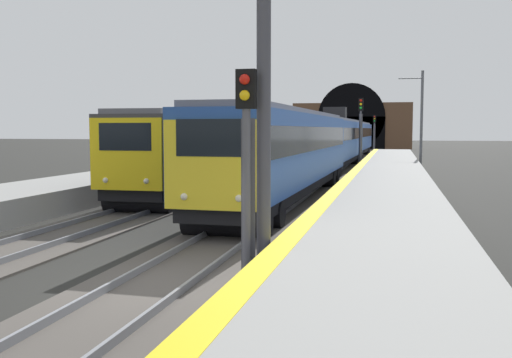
% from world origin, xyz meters
% --- Properties ---
extents(ground_plane, '(320.00, 320.00, 0.00)m').
position_xyz_m(ground_plane, '(0.00, 0.00, 0.00)').
color(ground_plane, black).
extents(platform_right, '(112.00, 3.94, 0.94)m').
position_xyz_m(platform_right, '(0.00, -4.23, 0.47)').
color(platform_right, gray).
rests_on(platform_right, ground_plane).
extents(platform_right_edge_strip, '(112.00, 0.50, 0.01)m').
position_xyz_m(platform_right_edge_strip, '(0.00, -2.51, 0.94)').
color(platform_right_edge_strip, yellow).
rests_on(platform_right_edge_strip, platform_right).
extents(track_main_line, '(160.00, 3.07, 0.21)m').
position_xyz_m(track_main_line, '(0.00, 0.00, 0.04)').
color(track_main_line, '#4C4742').
rests_on(track_main_line, ground_plane).
extents(train_main_approaching, '(61.17, 3.21, 4.85)m').
position_xyz_m(train_main_approaching, '(34.61, 0.00, 2.29)').
color(train_main_approaching, '#264C99').
rests_on(train_main_approaching, ground_plane).
extents(train_adjacent_platform, '(55.92, 3.18, 3.90)m').
position_xyz_m(train_adjacent_platform, '(36.22, 4.89, 2.24)').
color(train_adjacent_platform, '#333338').
rests_on(train_adjacent_platform, ground_plane).
extents(railway_signal_near, '(0.39, 0.38, 4.29)m').
position_xyz_m(railway_signal_near, '(0.23, -1.79, 2.56)').
color(railway_signal_near, '#4C4C54').
rests_on(railway_signal_near, ground_plane).
extents(railway_signal_mid, '(0.39, 0.38, 5.69)m').
position_xyz_m(railway_signal_mid, '(37.73, -1.79, 3.42)').
color(railway_signal_mid, '#4C4C54').
rests_on(railway_signal_mid, ground_plane).
extents(railway_signal_far, '(0.39, 0.38, 5.07)m').
position_xyz_m(railway_signal_far, '(69.59, -1.79, 3.08)').
color(railway_signal_far, '#4C4C54').
rests_on(railway_signal_far, ground_plane).
extents(overhead_signal_gantry, '(0.70, 9.29, 7.28)m').
position_xyz_m(overhead_signal_gantry, '(0.52, 2.45, 5.54)').
color(overhead_signal_gantry, '#3F3F47').
rests_on(overhead_signal_gantry, ground_plane).
extents(tunnel_portal, '(2.79, 19.30, 10.81)m').
position_xyz_m(tunnel_portal, '(86.31, 2.45, 3.76)').
color(tunnel_portal, brown).
rests_on(tunnel_portal, ground_plane).
extents(catenary_mast_near, '(0.22, 1.99, 7.84)m').
position_xyz_m(catenary_mast_near, '(38.32, -6.57, 4.02)').
color(catenary_mast_near, '#595B60').
rests_on(catenary_mast_near, ground_plane).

